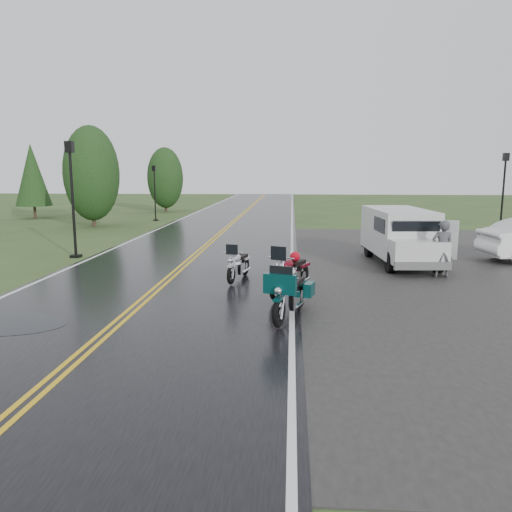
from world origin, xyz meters
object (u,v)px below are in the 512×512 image
(lamp_post_far_left, at_px, (155,193))
(lamp_post_far_right, at_px, (503,194))
(motorcycle_red, at_px, (276,277))
(motorcycle_silver, at_px, (231,267))
(person_at_van, at_px, (442,250))
(lamp_post_near_left, at_px, (73,200))
(van_white, at_px, (391,243))
(motorcycle_teal, at_px, (279,300))

(lamp_post_far_left, height_order, lamp_post_far_right, lamp_post_far_right)
(motorcycle_red, distance_m, motorcycle_silver, 2.24)
(person_at_van, xyz_separation_m, lamp_post_near_left, (-13.02, 2.82, 1.34))
(motorcycle_red, height_order, motorcycle_silver, motorcycle_red)
(person_at_van, relative_size, lamp_post_near_left, 0.40)
(motorcycle_silver, relative_size, van_white, 0.38)
(lamp_post_far_left, bearing_deg, motorcycle_red, -66.98)
(lamp_post_far_left, bearing_deg, motorcycle_teal, -68.70)
(motorcycle_teal, distance_m, person_at_van, 7.46)
(lamp_post_far_right, bearing_deg, motorcycle_red, -127.64)
(van_white, distance_m, lamp_post_far_right, 13.27)
(motorcycle_teal, xyz_separation_m, motorcycle_silver, (-1.49, 3.94, -0.08))
(motorcycle_teal, height_order, lamp_post_near_left, lamp_post_near_left)
(motorcycle_teal, relative_size, person_at_van, 1.24)
(motorcycle_red, bearing_deg, person_at_van, 57.90)
(motorcycle_red, height_order, lamp_post_near_left, lamp_post_near_left)
(motorcycle_teal, relative_size, lamp_post_far_right, 0.52)
(lamp_post_near_left, relative_size, lamp_post_far_right, 1.04)
(motorcycle_silver, height_order, lamp_post_far_left, lamp_post_far_left)
(van_white, relative_size, lamp_post_far_left, 1.38)
(lamp_post_near_left, bearing_deg, van_white, -11.14)
(van_white, relative_size, lamp_post_near_left, 1.14)
(motorcycle_silver, xyz_separation_m, lamp_post_near_left, (-6.60, 4.47, 1.66))
(van_white, bearing_deg, motorcycle_red, -136.51)
(motorcycle_teal, height_order, lamp_post_far_right, lamp_post_far_right)
(lamp_post_far_left, relative_size, lamp_post_far_right, 0.87)
(motorcycle_teal, distance_m, lamp_post_near_left, 11.78)
(motorcycle_silver, xyz_separation_m, lamp_post_far_left, (-7.39, 18.83, 1.27))
(van_white, bearing_deg, lamp_post_far_left, 122.28)
(lamp_post_near_left, relative_size, lamp_post_far_left, 1.21)
(motorcycle_red, bearing_deg, motorcycle_silver, 151.43)
(lamp_post_near_left, bearing_deg, lamp_post_far_right, 23.64)
(motorcycle_red, height_order, motorcycle_teal, motorcycle_red)
(motorcycle_red, distance_m, lamp_post_near_left, 10.24)
(motorcycle_teal, height_order, van_white, van_white)
(van_white, relative_size, person_at_van, 2.86)
(motorcycle_red, relative_size, motorcycle_silver, 1.19)
(motorcycle_silver, bearing_deg, lamp_post_far_left, 122.66)
(motorcycle_teal, height_order, person_at_van, person_at_van)
(person_at_van, relative_size, lamp_post_far_right, 0.42)
(van_white, height_order, person_at_van, van_white)
(person_at_van, bearing_deg, motorcycle_teal, 49.55)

